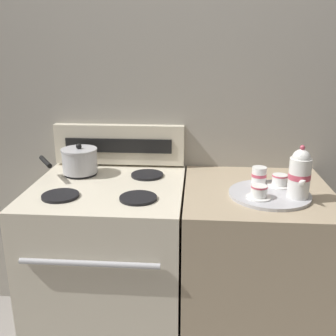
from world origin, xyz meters
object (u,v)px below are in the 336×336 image
object	(u,v)px
serving_tray	(270,194)
creamer_jug	(259,175)
stove	(111,269)
teacup_left	(259,192)
saucepan	(79,160)
teapot	(300,174)
teacup_right	(280,180)

from	to	relation	value
serving_tray	creamer_jug	xyz separation A→B (m)	(-0.03, 0.12, 0.04)
stove	teacup_left	xyz separation A→B (m)	(0.67, -0.13, 0.48)
stove	saucepan	bearing A→B (deg)	138.76
saucepan	teapot	xyz separation A→B (m)	(1.01, -0.26, 0.04)
teacup_right	creamer_jug	distance (m)	0.09
creamer_jug	stove	bearing A→B (deg)	-175.55
teapot	teacup_right	xyz separation A→B (m)	(-0.05, 0.13, -0.08)
teapot	creamer_jug	world-z (taller)	teapot
teapot	teacup_left	bearing A→B (deg)	-172.86
stove	saucepan	size ratio (longest dim) A/B	3.20
teapot	saucepan	bearing A→B (deg)	165.44
saucepan	creamer_jug	size ratio (longest dim) A/B	3.70
teapot	teacup_right	distance (m)	0.16
serving_tray	teacup_right	xyz separation A→B (m)	(0.06, 0.09, 0.03)
teacup_left	stove	bearing A→B (deg)	168.90
teacup_left	creamer_jug	size ratio (longest dim) A/B	1.38
serving_tray	teapot	size ratio (longest dim) A/B	1.56
serving_tray	teapot	distance (m)	0.16
teacup_right	teapot	bearing A→B (deg)	-68.72
teacup_right	creamer_jug	world-z (taller)	creamer_jug
saucepan	serving_tray	distance (m)	0.93
teapot	creamer_jug	distance (m)	0.23
teapot	serving_tray	bearing A→B (deg)	158.67
saucepan	teapot	world-z (taller)	teapot
teacup_left	teacup_right	distance (m)	0.19
teacup_left	creamer_jug	xyz separation A→B (m)	(0.03, 0.19, 0.01)
teacup_left	teacup_right	xyz separation A→B (m)	(0.11, 0.15, 0.00)
serving_tray	teacup_right	bearing A→B (deg)	57.06
saucepan	teapot	distance (m)	1.04
saucepan	teacup_left	distance (m)	0.89
stove	teapot	distance (m)	1.01
stove	teacup_right	world-z (taller)	teacup_right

